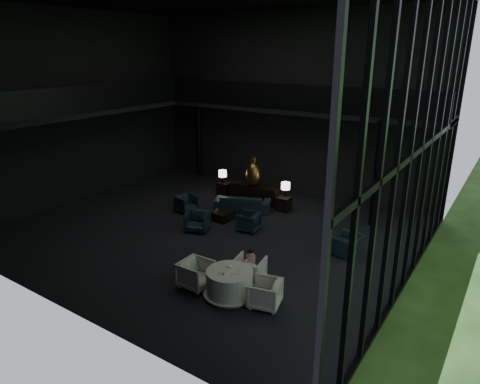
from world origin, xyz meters
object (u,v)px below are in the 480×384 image
Objects in this scene: side_table_right at (284,204)px; dining_table at (230,285)px; coffee_table at (222,215)px; console at (255,193)px; dining_chair_north at (250,267)px; lounge_armchair_east at (248,221)px; window_armchair at (347,243)px; bronze_urn at (254,174)px; child at (251,258)px; dining_chair_east at (265,292)px; lounge_armchair_west at (186,203)px; side_table_left at (225,189)px; table_lamp_right at (286,186)px; table_lamp_left at (223,174)px; sofa at (242,199)px; lounge_armchair_south at (197,220)px; dining_chair_west at (196,271)px.

side_table_right is 0.41× the size of dining_table.
console is at bearing 91.13° from coffee_table.
console is 2.67× the size of dining_chair_north.
window_armchair is at bearing 84.58° from lounge_armchair_east.
window_armchair is at bearing -25.89° from bronze_urn.
window_armchair is 3.68m from child.
window_armchair is 4.16m from dining_chair_east.
lounge_armchair_east is 0.51× the size of dining_table.
side_table_left is at bearing 11.04° from lounge_armchair_west.
table_lamp_left is at bearing -179.84° from table_lamp_right.
sofa is 3.32× the size of lounge_armchair_west.
dining_chair_east is (6.18, -4.09, 0.04)m from lounge_armchair_west.
dining_chair_north reaches higher than lounge_armchair_west.
console is at bearing 174.06° from table_lamp_right.
dining_chair_east reaches higher than console.
side_table_left is 4.18m from lounge_armchair_east.
lounge_armchair_east is 0.83× the size of dining_chair_north.
table_lamp_right is 0.24× the size of sofa.
lounge_armchair_east is 1.88m from lounge_armchair_south.
sofa is at bearing 20.90° from dining_chair_west.
child is (1.94, -5.72, -0.29)m from table_lamp_right.
child reaches higher than lounge_armchair_south.
bronze_urn is 8.07m from dining_chair_east.
table_lamp_right is at bearing 56.51° from coffee_table.
side_table_right is 2.56m from lounge_armchair_east.
bronze_urn is at bearing 18.84° from dining_chair_west.
bronze_urn is 1.44× the size of window_armchair.
dining_chair_north is at bearing 87.74° from dining_table.
console is at bearing 18.58° from dining_chair_west.
lounge_armchair_south is at bearing -63.89° from lounge_armchair_east.
dining_chair_north is at bearing -71.25° from side_table_right.
side_table_left is 7.28m from window_armchair.
lounge_armchair_west is at bearing -122.32° from console.
lounge_armchair_east is at bearing 11.99° from dining_chair_west.
lounge_armchair_south is 5.40m from window_armchair.
dining_chair_east is at bearing -43.40° from coffee_table.
lounge_armchair_west reaches higher than coffee_table.
bronze_urn is 2.10× the size of table_lamp_right.
bronze_urn reaches higher than dining_table.
dining_chair_west reaches higher than side_table_right.
side_table_right is at bearing -169.88° from dining_chair_east.
dining_chair_east reaches higher than side_table_left.
lounge_armchair_west is at bearing -31.97° from child.
side_table_left is 8.04m from dining_chair_west.
lounge_armchair_east reaches higher than side_table_left.
window_armchair reaches higher than console.
dining_chair_north is at bearing -71.55° from table_lamp_right.
table_lamp_left is at bearing -48.02° from child.
bronze_urn reaches higher than dining_chair_north.
side_table_left is 1.04× the size of side_table_right.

